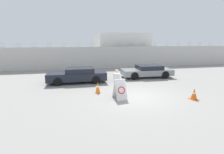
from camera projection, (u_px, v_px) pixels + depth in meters
The scene contains 9 objects.
ground_plane at pixel (136, 97), 10.76m from camera, with size 90.00×90.00×0.00m, color gray.
perimeter_wall at pixel (105, 57), 21.14m from camera, with size 36.00×0.30×3.06m.
building_block at pixel (119, 48), 26.26m from camera, with size 6.94×7.98×4.25m.
barricade_sign at pixel (120, 89), 10.21m from camera, with size 0.77×0.94×1.18m.
security_guard at pixel (117, 81), 10.79m from camera, with size 0.40×0.66×1.66m.
traffic_cone_near at pixel (194, 94), 10.22m from camera, with size 0.44×0.44×0.66m.
traffic_cone_mid at pixel (98, 87), 11.46m from camera, with size 0.37×0.37×0.72m.
parked_car_front_coupe at pixel (77, 75), 14.19m from camera, with size 4.67×1.93×1.20m.
parked_car_rear_sedan at pixel (147, 71), 16.12m from camera, with size 4.64×2.05×1.13m.
Camera 1 is at (-3.54, -9.74, 3.46)m, focal length 28.00 mm.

